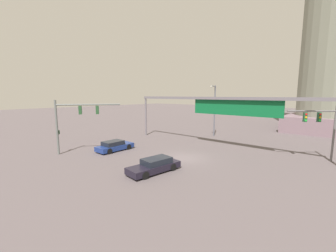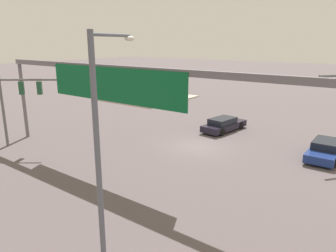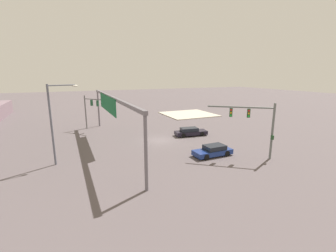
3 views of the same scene
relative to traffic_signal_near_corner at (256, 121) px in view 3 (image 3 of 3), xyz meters
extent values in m
plane|color=#5B5053|center=(10.57, 6.88, -4.17)|extent=(213.97, 213.97, 0.00)
cube|color=beige|center=(27.57, -7.15, -4.09)|extent=(10.47, 10.88, 0.15)
cylinder|color=slate|center=(-1.07, -1.39, -1.12)|extent=(0.24, 0.24, 6.10)
cylinder|color=slate|center=(1.05, 1.33, 1.39)|extent=(4.39, 5.56, 0.18)
cube|color=#224626|center=(0.49, 0.61, 0.78)|extent=(0.40, 0.41, 0.95)
cylinder|color=red|center=(0.37, 0.71, 1.07)|extent=(0.17, 0.19, 0.20)
cylinder|color=orange|center=(0.37, 0.71, 0.77)|extent=(0.17, 0.19, 0.20)
cylinder|color=green|center=(0.37, 0.71, 0.47)|extent=(0.17, 0.19, 0.20)
cube|color=#224626|center=(1.62, 2.06, 0.78)|extent=(0.40, 0.41, 0.95)
cylinder|color=red|center=(1.49, 2.16, 1.07)|extent=(0.17, 0.19, 0.20)
cylinder|color=orange|center=(1.49, 2.16, 0.77)|extent=(0.17, 0.19, 0.20)
cylinder|color=green|center=(1.49, 2.16, 0.47)|extent=(0.17, 0.19, 0.20)
cube|color=#224626|center=(-1.27, -1.23, -1.69)|extent=(0.37, 0.38, 0.44)
cylinder|color=#5F5D5F|center=(22.33, 15.48, -1.36)|extent=(0.20, 0.20, 5.62)
cylinder|color=#5F5D5F|center=(20.48, 14.07, 0.90)|extent=(3.78, 2.92, 0.15)
cube|color=#1F4D30|center=(21.09, 14.53, 0.30)|extent=(0.41, 0.40, 0.95)
cylinder|color=red|center=(21.18, 14.41, 0.59)|extent=(0.20, 0.17, 0.20)
cylinder|color=orange|center=(21.18, 14.41, 0.29)|extent=(0.20, 0.17, 0.20)
cylinder|color=green|center=(21.18, 14.41, -0.01)|extent=(0.20, 0.17, 0.20)
cube|color=#1F4D30|center=(20.03, 13.73, 0.30)|extent=(0.41, 0.40, 0.95)
cylinder|color=red|center=(20.13, 13.61, 0.59)|extent=(0.20, 0.17, 0.20)
cylinder|color=orange|center=(20.13, 13.61, 0.29)|extent=(0.20, 0.17, 0.20)
cylinder|color=green|center=(20.13, 13.61, -0.01)|extent=(0.20, 0.17, 0.20)
cylinder|color=slate|center=(6.63, 19.94, -0.11)|extent=(0.20, 0.20, 8.11)
cylinder|color=slate|center=(6.99, 18.69, 3.80)|extent=(0.84, 2.52, 0.12)
ellipsoid|color=silver|center=(7.35, 17.45, 3.70)|extent=(0.46, 0.66, 0.20)
cylinder|color=slate|center=(-2.29, 13.20, -1.14)|extent=(0.28, 0.28, 6.05)
cylinder|color=slate|center=(23.43, 13.20, -1.14)|extent=(0.28, 0.28, 6.05)
cube|color=slate|center=(10.57, 13.20, 2.06)|extent=(26.13, 0.35, 0.35)
cube|color=#0D5D2F|center=(12.75, 13.42, 1.08)|extent=(10.94, 0.08, 2.07)
cube|color=black|center=(11.04, 1.61, -3.73)|extent=(2.34, 4.98, 0.55)
cube|color=black|center=(11.08, 1.89, -3.21)|extent=(1.84, 2.67, 0.50)
cylinder|color=black|center=(11.65, 0.03, -3.85)|extent=(0.30, 0.66, 0.64)
cylinder|color=black|center=(10.05, 0.24, -3.85)|extent=(0.30, 0.66, 0.64)
cylinder|color=black|center=(12.03, 2.97, -3.85)|extent=(0.30, 0.66, 0.64)
cylinder|color=black|center=(10.44, 3.18, -3.85)|extent=(0.30, 0.66, 0.64)
cube|color=navy|center=(2.31, 3.77, -3.73)|extent=(1.88, 4.49, 0.55)
cube|color=black|center=(2.32, 3.51, -3.21)|extent=(1.63, 2.35, 0.50)
cylinder|color=black|center=(1.45, 5.14, -3.85)|extent=(0.23, 0.64, 0.64)
cylinder|color=black|center=(3.14, 5.17, -3.85)|extent=(0.23, 0.64, 0.64)
cylinder|color=black|center=(1.49, 2.38, -3.85)|extent=(0.23, 0.64, 0.64)
cylinder|color=black|center=(3.18, 2.40, -3.85)|extent=(0.23, 0.64, 0.64)
camera|label=1|loc=(23.71, -11.10, 2.45)|focal=23.05mm
camera|label=2|loc=(-1.29, 26.57, 3.58)|focal=33.78mm
camera|label=3|loc=(-18.43, 18.56, 4.87)|focal=24.84mm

